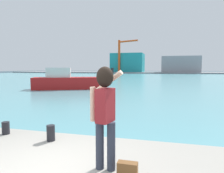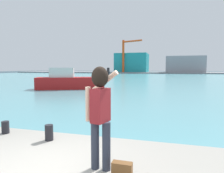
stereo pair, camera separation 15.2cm
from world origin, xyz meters
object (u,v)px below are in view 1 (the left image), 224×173
person_photographer (105,107)px  port_crane (121,53)px  harbor_bollard_2 (6,128)px  boat_moored (66,81)px  harbor_bollard (51,133)px  handbag (127,170)px  warehouse_left (128,63)px  warehouse_right (180,64)px

person_photographer → port_crane: bearing=25.5°
harbor_bollard_2 → boat_moored: boat_moored is taller
harbor_bollard → harbor_bollard_2: size_ratio=1.16×
harbor_bollard_2 → boat_moored: bearing=112.0°
person_photographer → handbag: person_photographer is taller
port_crane → warehouse_left: bearing=76.4°
harbor_bollard_2 → warehouse_right: size_ratio=0.02×
handbag → boat_moored: boat_moored is taller
handbag → warehouse_left: bearing=100.0°
harbor_bollard → handbag: bearing=-29.5°
harbor_bollard → harbor_bollard_2: (-1.40, 0.15, -0.03)m
boat_moored → warehouse_left: 75.14m
handbag → harbor_bollard_2: harbor_bollard_2 is taller
boat_moored → warehouse_right: 74.30m
warehouse_right → port_crane: size_ratio=1.12×
harbor_bollard → warehouse_left: size_ratio=0.03×
handbag → harbor_bollard_2: bearing=159.3°
harbor_bollard → boat_moored: size_ratio=0.05×
warehouse_right → port_crane: 25.83m
harbor_bollard → boat_moored: bearing=115.9°
warehouse_right → warehouse_left: bearing=173.8°
handbag → boat_moored: size_ratio=0.04×
warehouse_left → handbag: bearing=-80.0°
harbor_bollard_2 → warehouse_right: bearing=83.3°
handbag → warehouse_right: bearing=85.5°
port_crane → boat_moored: bearing=-83.3°
boat_moored → warehouse_left: (-6.20, 74.78, 3.88)m
harbor_bollard → warehouse_right: size_ratio=0.02×
boat_moored → port_crane: size_ratio=0.54×
handbag → warehouse_left: warehouse_left is taller
harbor_bollard → port_crane: bearing=100.7°
harbor_bollard_2 → handbag: bearing=-20.7°
person_photographer → harbor_bollard: person_photographer is taller
person_photographer → harbor_bollard_2: bearing=83.2°
person_photographer → boat_moored: (-9.58, 17.36, -0.81)m
handbag → warehouse_right: (6.99, 89.79, 3.17)m
handbag → harbor_bollard_2: size_ratio=1.00×
boat_moored → warehouse_right: bearing=53.3°
harbor_bollard_2 → warehouse_right: (10.43, 88.49, 3.13)m
person_photographer → warehouse_right: warehouse_right is taller
boat_moored → warehouse_right: warehouse_right is taller
warehouse_right → port_crane: (-24.90, -4.60, 5.09)m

